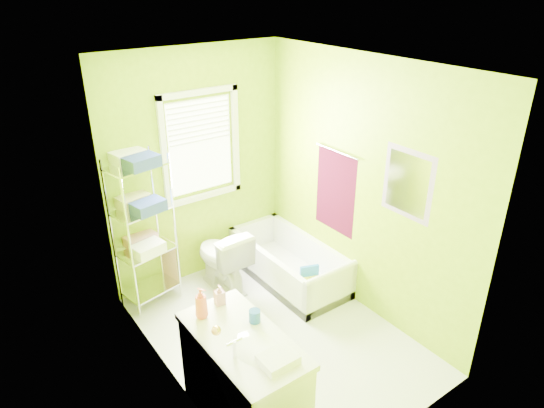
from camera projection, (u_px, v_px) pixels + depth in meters
ground at (275, 334)px, 4.78m from camera, size 2.90×2.90×0.00m
room_envelope at (276, 192)px, 4.12m from camera, size 2.14×2.94×2.62m
window at (201, 141)px, 5.16m from camera, size 0.92×0.05×1.22m
door at (237, 361)px, 3.08m from camera, size 0.09×0.80×2.00m
right_wall_decor at (362, 188)px, 4.75m from camera, size 0.04×1.48×1.17m
bathtub at (290, 268)px, 5.59m from camera, size 0.70×1.49×0.48m
toilet at (222, 258)px, 5.35m from camera, size 0.44×0.75×0.76m
vanity at (244, 377)px, 3.70m from camera, size 0.56×1.09×1.08m
wire_shelf_unit at (143, 215)px, 4.87m from camera, size 0.62×0.51×1.68m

